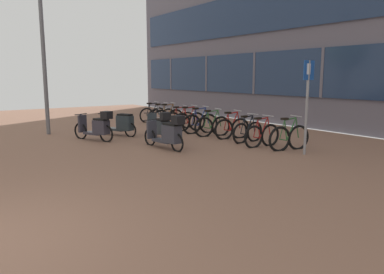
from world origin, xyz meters
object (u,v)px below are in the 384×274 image
object	(u,v)px
bicycle_rack_05	(200,123)
parking_sign	(307,97)
bicycle_rack_09	(162,116)
bicycle_rack_06	(189,121)
bicycle_rack_08	(168,118)
bicycle_rack_10	(153,115)
scooter_near	(168,133)
lamp_post	(43,40)
scooter_extra	(160,126)
bicycle_rack_03	(232,128)
scooter_mid	(120,124)
bicycle_rack_07	(180,120)
bicycle_rack_01	(262,135)
bicycle_rack_04	(212,126)
bicycle_rack_00	(289,138)
scooter_far	(97,127)
bicycle_rack_02	(248,132)

from	to	relation	value
bicycle_rack_05	parking_sign	xyz separation A→B (m)	(0.09, -4.63, 1.17)
bicycle_rack_05	bicycle_rack_09	bearing A→B (deg)	85.86
bicycle_rack_06	bicycle_rack_08	distance (m)	1.59
bicycle_rack_05	bicycle_rack_10	world-z (taller)	bicycle_rack_05
scooter_near	lamp_post	size ratio (longest dim) A/B	0.31
scooter_extra	bicycle_rack_06	bearing A→B (deg)	30.78
bicycle_rack_05	scooter_extra	distance (m)	1.96
bicycle_rack_03	scooter_mid	xyz separation A→B (m)	(-2.81, 2.72, 0.07)
scooter_mid	scooter_extra	size ratio (longest dim) A/B	0.92
bicycle_rack_06	bicycle_rack_07	bearing A→B (deg)	83.10
bicycle_rack_01	bicycle_rack_09	xyz separation A→B (m)	(0.28, 6.36, 0.00)
bicycle_rack_04	bicycle_rack_08	bearing A→B (deg)	87.55
bicycle_rack_00	scooter_far	size ratio (longest dim) A/B	0.86
bicycle_rack_07	scooter_mid	distance (m)	2.84
lamp_post	scooter_extra	bearing A→B (deg)	-51.32
scooter_far	lamp_post	xyz separation A→B (m)	(-0.94, 2.39, 2.85)
bicycle_rack_10	scooter_far	world-z (taller)	scooter_far
bicycle_rack_10	bicycle_rack_07	bearing A→B (deg)	-91.50
bicycle_rack_07	parking_sign	bearing A→B (deg)	-90.63
bicycle_rack_00	bicycle_rack_01	bearing A→B (deg)	108.87
bicycle_rack_07	lamp_post	bearing A→B (deg)	163.58
bicycle_rack_06	scooter_extra	world-z (taller)	bicycle_rack_06
bicycle_rack_06	scooter_extra	distance (m)	2.31
bicycle_rack_05	bicycle_rack_10	xyz separation A→B (m)	(0.22, 3.97, -0.02)
scooter_near	scooter_extra	distance (m)	1.67
scooter_near	scooter_mid	size ratio (longest dim) A/B	1.08
bicycle_rack_00	bicycle_rack_04	distance (m)	3.19
bicycle_rack_02	parking_sign	world-z (taller)	parking_sign
bicycle_rack_01	lamp_post	distance (m)	8.25
bicycle_rack_00	bicycle_rack_10	bearing A→B (deg)	89.99
bicycle_rack_02	scooter_extra	distance (m)	2.86
bicycle_rack_05	scooter_near	bearing A→B (deg)	-142.89
scooter_far	parking_sign	world-z (taller)	parking_sign
bicycle_rack_01	bicycle_rack_00	bearing A→B (deg)	-71.13
bicycle_rack_01	scooter_extra	world-z (taller)	scooter_extra
parking_sign	lamp_post	distance (m)	9.15
bicycle_rack_03	scooter_far	xyz separation A→B (m)	(-3.86, 2.20, 0.11)
bicycle_rack_07	bicycle_rack_09	size ratio (longest dim) A/B	0.96
bicycle_rack_00	scooter_far	bearing A→B (deg)	130.49
bicycle_rack_03	bicycle_rack_06	size ratio (longest dim) A/B	0.96
bicycle_rack_02	bicycle_rack_09	distance (m)	5.56
bicycle_rack_03	bicycle_rack_07	distance (m)	3.18
bicycle_rack_05	scooter_near	size ratio (longest dim) A/B	0.78
scooter_mid	bicycle_rack_07	bearing A→B (deg)	9.20
bicycle_rack_04	bicycle_rack_07	xyz separation A→B (m)	(0.21, 2.38, -0.02)
bicycle_rack_07	scooter_mid	size ratio (longest dim) A/B	0.76
bicycle_rack_00	bicycle_rack_03	world-z (taller)	bicycle_rack_00
bicycle_rack_06	scooter_extra	xyz separation A→B (m)	(-1.98, -1.18, 0.09)
bicycle_rack_09	bicycle_rack_04	bearing A→B (deg)	-94.02
bicycle_rack_03	bicycle_rack_06	bearing A→B (deg)	92.49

